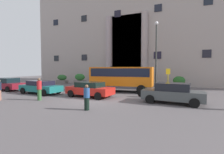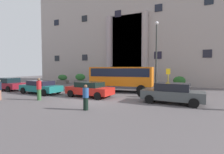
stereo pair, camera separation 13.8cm
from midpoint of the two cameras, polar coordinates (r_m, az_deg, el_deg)
name	(u,v)px [view 1 (the left image)]	position (r m, az deg, el deg)	size (l,w,h in m)	color
ground_plane	(93,101)	(13.38, -6.98, -8.09)	(80.00, 64.00, 0.12)	#5C5557
office_building_facade	(144,25)	(30.47, 10.63, 17.01)	(38.16, 9.72, 19.89)	#A2948E
orange_minibus	(122,77)	(17.96, 3.09, 0.03)	(6.76, 3.11, 2.64)	orange
bus_stop_sign	(168,77)	(18.73, 18.41, -0.13)	(0.44, 0.08, 2.48)	#9A9B19
hedge_planter_entrance_right	(135,81)	(23.02, 7.55, -1.39)	(1.44, 0.91, 1.59)	slate
hedge_planter_east	(98,81)	(24.63, -5.05, -1.39)	(1.90, 0.91, 1.34)	#6C6B58
hedge_planter_far_east	(62,79)	(28.55, -16.87, -0.76)	(1.94, 0.71, 1.49)	slate
hedge_planter_entrance_left	(179,83)	(21.84, 21.77, -1.85)	(1.47, 0.96, 1.56)	slate
hedge_planter_west	(80,79)	(26.73, -11.10, -0.73)	(1.89, 0.76, 1.68)	slate
parked_coupe_end	(173,93)	(12.73, 19.80, -5.15)	(4.31, 2.21, 1.45)	#45494A
parked_sedan_far	(7,84)	(22.53, -32.44, -2.01)	(4.49, 2.08, 1.43)	maroon
white_taxi_kerbside	(90,89)	(14.74, -7.85, -4.13)	(4.26, 2.19, 1.31)	red
parked_hatchback_near	(41,87)	(17.90, -23.45, -3.13)	(4.54, 2.19, 1.29)	#196A67
motorcycle_near_kerb	(148,92)	(14.78, 11.81, -5.06)	(1.90, 0.55, 0.89)	black
pedestrian_woman_with_bag	(39,89)	(14.28, -23.88, -3.77)	(0.36, 0.36, 1.75)	#306031
pedestrian_man_red_shirt	(87,97)	(10.12, -9.03, -6.93)	(0.36, 0.36, 1.53)	black
lamppost_plaza_centre	(156,50)	(20.13, 14.70, 8.78)	(0.40, 0.40, 7.89)	#313432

